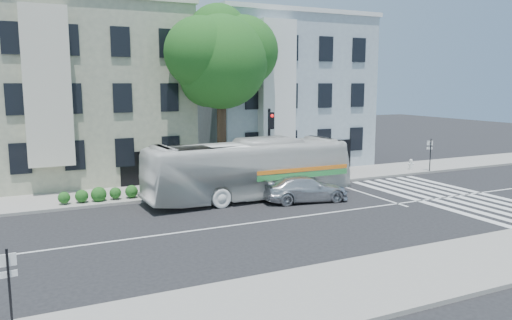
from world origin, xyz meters
TOP-DOWN VIEW (x-y plane):
  - ground at (0.00, 0.00)m, footprint 120.00×120.00m
  - sidewalk_far at (0.00, 8.00)m, footprint 80.00×4.00m
  - sidewalk_near at (0.00, -8.00)m, footprint 80.00×4.00m
  - building_left at (-7.00, 15.00)m, footprint 12.00×10.00m
  - building_right at (7.00, 15.00)m, footprint 12.00×10.00m
  - street_tree at (0.06, 8.74)m, footprint 7.30×5.90m
  - bus at (0.02, 4.47)m, footprint 3.20×11.77m
  - sedan at (2.41, 2.60)m, footprint 2.65×4.91m
  - hedge at (-5.08, 6.76)m, footprint 8.54×1.65m
  - traffic_signal at (2.00, 5.94)m, footprint 0.49×0.55m
  - fire_hydrant at (14.00, 7.20)m, footprint 0.42×0.24m
  - near_sign_pole at (-11.64, -6.92)m, footprint 0.40×0.17m
  - far_sign_pole at (14.71, 6.15)m, footprint 0.39×0.23m

SIDE VIEW (x-z plane):
  - ground at x=0.00m, z-range 0.00..0.00m
  - sidewalk_far at x=0.00m, z-range 0.00..0.15m
  - sidewalk_near at x=0.00m, z-range 0.00..0.15m
  - hedge at x=-5.08m, z-range 0.15..0.85m
  - fire_hydrant at x=14.00m, z-range 0.16..0.90m
  - sedan at x=2.41m, z-range 0.00..1.35m
  - near_sign_pole at x=-11.64m, z-range 0.47..2.67m
  - far_sign_pole at x=14.71m, z-range 0.47..2.76m
  - bus at x=0.02m, z-range 0.00..3.25m
  - traffic_signal at x=2.00m, z-range 0.70..5.50m
  - building_left at x=-7.00m, z-range 0.00..11.00m
  - building_right at x=7.00m, z-range 0.00..11.00m
  - street_tree at x=0.06m, z-range 2.28..13.38m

